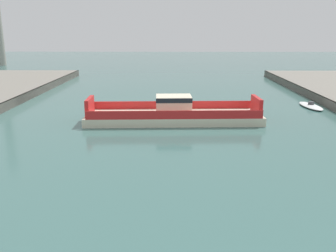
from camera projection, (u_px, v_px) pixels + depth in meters
name	position (u px, v px, depth m)	size (l,w,h in m)	color
chain_ferry	(174.00, 114.00, 49.12)	(23.63, 7.40, 3.53)	beige
moored_boat_near_left	(311.00, 106.00, 58.37)	(2.93, 7.08, 0.94)	white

